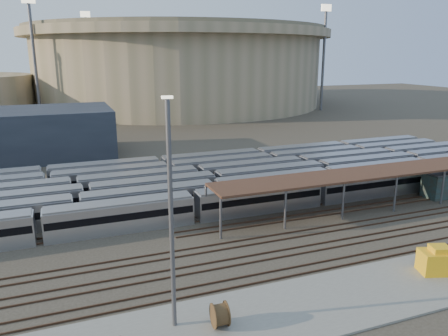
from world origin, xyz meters
name	(u,v)px	position (x,y,z in m)	size (l,w,h in m)	color
ground	(286,233)	(0.00, 0.00, 0.00)	(420.00, 420.00, 0.00)	#383026
apron	(318,304)	(-5.00, -15.00, 0.10)	(50.00, 9.00, 0.20)	gray
subway_trains	(191,183)	(-6.51, 18.50, 1.80)	(117.96, 23.90, 3.60)	#B3B4B8
inspection_shed	(407,169)	(22.00, 4.00, 4.98)	(60.30, 6.00, 5.30)	#56565B
empty_tracks	(307,249)	(0.00, -5.00, 0.09)	(170.00, 9.62, 0.18)	#4C3323
stadium	(179,65)	(25.00, 140.00, 16.47)	(124.00, 124.00, 32.50)	gray
service_building	(7,135)	(-35.00, 55.00, 5.00)	(42.00, 20.00, 10.00)	#1E232D
floodlight_0	(34,55)	(-30.00, 110.00, 20.65)	(4.00, 1.00, 38.40)	#56565B
floodlight_2	(324,55)	(70.00, 100.00, 20.65)	(4.00, 1.00, 38.40)	#56565B
floodlight_3	(88,54)	(-10.00, 160.00, 20.65)	(4.00, 1.00, 38.40)	#56565B
cable_reel_east	(220,315)	(-14.17, -15.02, 1.22)	(2.03, 2.03, 1.13)	brown
yard_light_pole	(171,217)	(-17.52, -13.57, 9.41)	(0.81, 0.36, 18.26)	#56565B
yellow_equipment	(438,262)	(9.14, -14.46, 1.32)	(3.58, 2.23, 2.23)	gold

